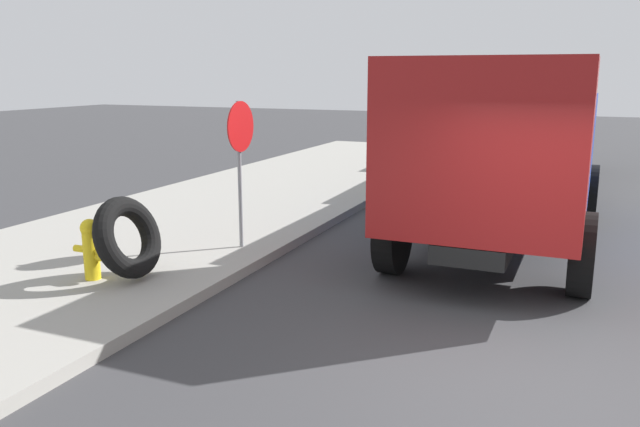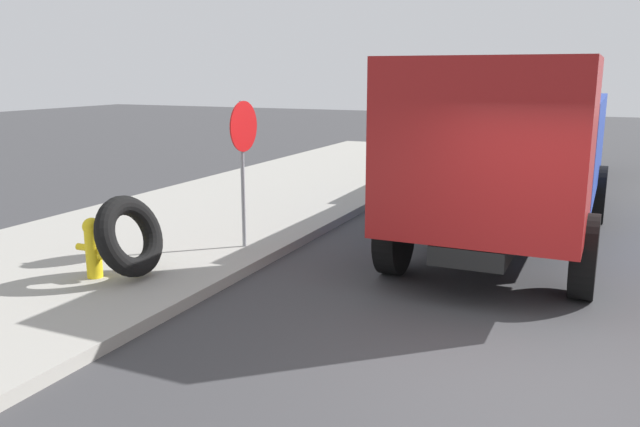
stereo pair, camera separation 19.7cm
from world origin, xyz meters
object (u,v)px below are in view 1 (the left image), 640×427
Objects in this scene: loose_tire at (128,237)px; stop_sign at (240,147)px; dump_truck_blue at (508,149)px; fire_hydrant at (91,247)px; dump_truck_gray at (531,119)px.

stop_sign is at bearing -16.56° from loose_tire.
loose_tire is 0.16× the size of dump_truck_blue.
stop_sign is 4.27m from dump_truck_blue.
dump_truck_blue is (2.21, -3.65, -0.10)m from stop_sign.
stop_sign is (2.16, -1.02, 1.13)m from fire_hydrant.
fire_hydrant is 0.11× the size of dump_truck_gray.
stop_sign is at bearing -25.25° from fire_hydrant.
stop_sign is (1.96, -0.58, 1.00)m from loose_tire.
fire_hydrant is 6.48m from dump_truck_blue.
dump_truck_blue is at bearing -177.65° from dump_truck_gray.
dump_truck_blue reaches higher than loose_tire.
dump_truck_blue is 0.99× the size of dump_truck_gray.
stop_sign is 0.32× the size of dump_truck_blue.
dump_truck_gray reaches higher than fire_hydrant.
fire_hydrant is 0.12× the size of dump_truck_blue.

